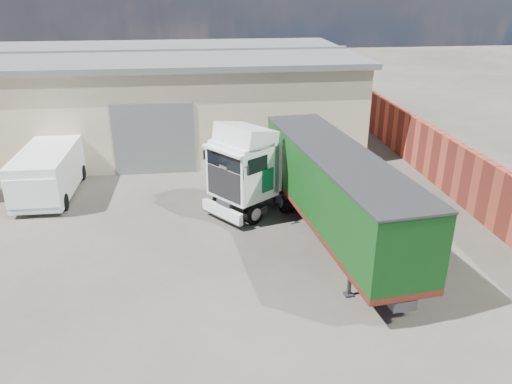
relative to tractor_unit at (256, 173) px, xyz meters
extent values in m
plane|color=#272520|center=(-2.46, -5.06, -1.64)|extent=(120.00, 120.00, 0.00)
cube|color=#B6A68C|center=(-8.46, 10.94, 0.86)|extent=(30.00, 12.00, 5.00)
cube|color=#555759|center=(-8.46, 10.94, 3.51)|extent=(30.60, 12.60, 0.30)
cube|color=#555759|center=(-4.46, 4.92, 0.16)|extent=(4.00, 0.08, 3.60)
cube|color=#555759|center=(-8.46, 10.94, 3.71)|extent=(30.60, 0.40, 0.15)
cube|color=maroon|center=(9.04, 0.94, -0.39)|extent=(0.35, 26.00, 2.50)
cylinder|color=black|center=(-0.84, -0.64, -1.18)|extent=(2.04, 2.27, 0.93)
cylinder|color=black|center=(1.59, 1.21, -1.18)|extent=(2.07, 2.30, 0.93)
cylinder|color=black|center=(2.56, 1.96, -1.18)|extent=(2.07, 2.30, 0.93)
cube|color=#2D2D30|center=(0.83, 0.63, -0.85)|extent=(5.06, 4.12, 0.26)
cube|color=white|center=(-1.50, -1.14, -1.16)|extent=(1.52, 1.90, 0.48)
cube|color=white|center=(-0.60, -0.45, 0.35)|extent=(2.92, 2.95, 2.14)
cube|color=black|center=(-1.39, -1.06, 0.02)|extent=(1.21, 1.56, 1.22)
cube|color=black|center=(-1.38, -1.05, 0.98)|extent=(1.23, 1.59, 0.65)
cube|color=white|center=(-0.46, -0.35, 1.72)|extent=(2.66, 2.75, 1.07)
cube|color=#0C5939|center=(-0.98, 0.63, 0.11)|extent=(0.53, 0.41, 0.96)
cube|color=#0C5939|center=(0.35, -1.11, 0.11)|extent=(0.53, 0.41, 0.96)
cylinder|color=#2D2D30|center=(1.73, 1.32, -0.67)|extent=(1.35, 1.35, 0.10)
cube|color=#2D2D30|center=(2.07, -6.72, -1.15)|extent=(0.29, 0.29, 0.97)
cube|color=#2D2D30|center=(3.66, -6.54, -1.15)|extent=(0.29, 0.29, 0.97)
cylinder|color=black|center=(2.08, 0.28, -1.17)|extent=(2.35, 1.19, 0.94)
cube|color=#2D2D30|center=(2.49, -3.28, -0.84)|extent=(1.90, 10.64, 0.31)
cube|color=#521C12|center=(2.49, -3.28, -0.55)|extent=(3.40, 10.81, 0.21)
cube|color=black|center=(2.49, -3.28, 0.71)|extent=(3.40, 10.81, 2.30)
cube|color=#2D2D30|center=(2.49, -3.28, 1.88)|extent=(3.46, 10.87, 0.07)
cylinder|color=black|center=(-9.07, 0.89, -1.27)|extent=(2.18, 0.77, 0.75)
cylinder|color=black|center=(-9.02, 4.51, -1.27)|extent=(2.18, 0.77, 0.75)
cube|color=white|center=(-9.04, 2.70, -0.45)|extent=(2.21, 5.23, 1.92)
cube|color=white|center=(-9.07, 0.55, -0.51)|extent=(2.10, 1.04, 1.24)
cube|color=black|center=(-9.07, 0.78, 0.11)|extent=(1.98, 0.12, 0.68)
camera|label=1|loc=(-2.38, -19.29, 7.34)|focal=35.00mm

